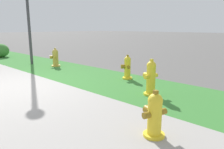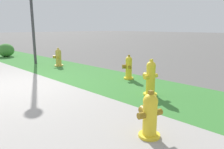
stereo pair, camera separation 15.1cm
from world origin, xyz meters
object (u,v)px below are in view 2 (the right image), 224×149
Objects in this scene: fire_hydrant_across_street at (151,78)px; shrub_bush_near_lamp at (6,50)px; fire_hydrant_near_corner at (150,115)px; fire_hydrant_at_driveway at (58,57)px; fire_hydrant_mid_block at (129,68)px.

shrub_bush_near_lamp is at bearing 97.81° from fire_hydrant_across_street.
fire_hydrant_near_corner is (1.12, -1.57, -0.08)m from fire_hydrant_across_street.
fire_hydrant_across_street reaches higher than shrub_bush_near_lamp.
fire_hydrant_across_street is at bearing -149.73° from fire_hydrant_at_driveway.
fire_hydrant_at_driveway is at bearing 6.18° from shrub_bush_near_lamp.
fire_hydrant_across_street is 1.21× the size of fire_hydrant_near_corner.
fire_hydrant_at_driveway is 4.33m from shrub_bush_near_lamp.
fire_hydrant_at_driveway is (-4.73, 0.52, -0.06)m from fire_hydrant_across_street.
shrub_bush_near_lamp is at bearing 42.75° from fire_hydrant_at_driveway.
fire_hydrant_mid_block reaches higher than fire_hydrant_near_corner.
fire_hydrant_mid_block reaches higher than shrub_bush_near_lamp.
fire_hydrant_across_street is 9.03m from shrub_bush_near_lamp.
fire_hydrant_at_driveway is 1.06× the size of fire_hydrant_near_corner.
fire_hydrant_across_street is 4.75m from fire_hydrant_at_driveway.
shrub_bush_near_lamp is at bearing 98.75° from fire_hydrant_near_corner.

